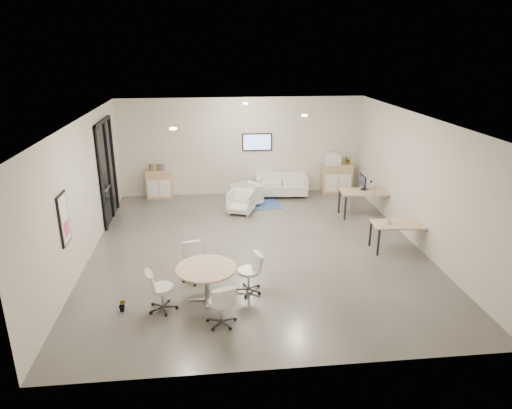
{
  "coord_description": "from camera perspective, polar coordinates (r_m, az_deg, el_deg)",
  "views": [
    {
      "loc": [
        -1.12,
        -10.28,
        4.77
      ],
      "look_at": [
        0.03,
        0.4,
        1.0
      ],
      "focal_mm": 32.0,
      "sensor_mm": 36.0,
      "label": 1
    }
  ],
  "objects": [
    {
      "name": "sideboard_right",
      "position": [
        15.73,
        10.03,
        3.25
      ],
      "size": [
        0.99,
        0.48,
        0.99
      ],
      "color": "tan",
      "rests_on": "room_shell"
    },
    {
      "name": "monitor",
      "position": [
        13.68,
        13.24,
        2.76
      ],
      "size": [
        0.2,
        0.5,
        0.44
      ],
      "color": "black",
      "rests_on": "desk_rear"
    },
    {
      "name": "cup",
      "position": [
        11.46,
        16.29,
        -2.02
      ],
      "size": [
        0.16,
        0.13,
        0.14
      ],
      "primitive_type": "imported",
      "rotation": [
        0.0,
        0.0,
        0.19
      ],
      "color": "white",
      "rests_on": "desk_front"
    },
    {
      "name": "books",
      "position": [
        15.1,
        -12.28,
        4.58
      ],
      "size": [
        0.48,
        0.14,
        0.22
      ],
      "color": "red",
      "rests_on": "sideboard_left"
    },
    {
      "name": "ceiling_spots",
      "position": [
        11.26,
        -1.42,
        11.2
      ],
      "size": [
        3.14,
        4.14,
        0.03
      ],
      "color": "#FFEAC6",
      "rests_on": "room_shell"
    },
    {
      "name": "sideboard_left",
      "position": [
        15.25,
        -11.97,
        2.49
      ],
      "size": [
        0.83,
        0.43,
        0.93
      ],
      "color": "tan",
      "rests_on": "room_shell"
    },
    {
      "name": "desk_rear",
      "position": [
        13.65,
        13.5,
        1.33
      ],
      "size": [
        1.51,
        0.87,
        0.75
      ],
      "rotation": [
        0.0,
        0.0,
        -0.1
      ],
      "color": "tan",
      "rests_on": "room_shell"
    },
    {
      "name": "meeting_chairs",
      "position": [
        9.06,
        -6.19,
        -9.55
      ],
      "size": [
        2.41,
        2.41,
        0.82
      ],
      "color": "white",
      "rests_on": "room_shell"
    },
    {
      "name": "artwork",
      "position": [
        9.69,
        -22.88,
        -1.71
      ],
      "size": [
        0.05,
        0.54,
        1.04
      ],
      "color": "black",
      "rests_on": "room_shell"
    },
    {
      "name": "armchair_right",
      "position": [
        13.58,
        -1.93,
        0.41
      ],
      "size": [
        0.91,
        0.88,
        0.74
      ],
      "primitive_type": "imported",
      "rotation": [
        0.0,
        0.0,
        -0.35
      ],
      "color": "beige",
      "rests_on": "room_shell"
    },
    {
      "name": "room_shell",
      "position": [
        10.81,
        0.07,
        2.28
      ],
      "size": [
        9.6,
        10.6,
        4.8
      ],
      "color": "#4D4B46",
      "rests_on": "ground"
    },
    {
      "name": "desk_front",
      "position": [
        11.6,
        17.5,
        -2.61
      ],
      "size": [
        1.36,
        0.77,
        0.68
      ],
      "rotation": [
        0.0,
        0.0,
        -0.09
      ],
      "color": "tan",
      "rests_on": "room_shell"
    },
    {
      "name": "wall_tv",
      "position": [
        15.13,
        0.13,
        7.81
      ],
      "size": [
        0.98,
        0.06,
        0.58
      ],
      "color": "black",
      "rests_on": "room_shell"
    },
    {
      "name": "loveseat",
      "position": [
        15.21,
        3.18,
        2.37
      ],
      "size": [
        1.75,
        0.98,
        0.63
      ],
      "rotation": [
        0.0,
        0.0,
        -0.08
      ],
      "color": "beige",
      "rests_on": "room_shell"
    },
    {
      "name": "round_table",
      "position": [
        8.96,
        -6.24,
        -8.33
      ],
      "size": [
        1.17,
        1.17,
        0.71
      ],
      "color": "tan",
      "rests_on": "room_shell"
    },
    {
      "name": "glass_door",
      "position": [
        13.5,
        -18.11,
        4.34
      ],
      "size": [
        0.09,
        1.9,
        2.85
      ],
      "color": "black",
      "rests_on": "room_shell"
    },
    {
      "name": "armchair_left",
      "position": [
        14.24,
        -1.16,
        1.38
      ],
      "size": [
        0.99,
        1.01,
        0.77
      ],
      "primitive_type": "imported",
      "rotation": [
        0.0,
        0.0,
        -1.0
      ],
      "color": "beige",
      "rests_on": "room_shell"
    },
    {
      "name": "plant_floor",
      "position": [
        9.19,
        -16.32,
        -12.38
      ],
      "size": [
        0.22,
        0.3,
        0.12
      ],
      "primitive_type": "imported",
      "rotation": [
        0.0,
        0.0,
        -0.3
      ],
      "color": "#3F7F3F",
      "rests_on": "room_shell"
    },
    {
      "name": "plant_cabinet",
      "position": [
        15.68,
        11.4,
        5.41
      ],
      "size": [
        0.29,
        0.31,
        0.22
      ],
      "primitive_type": "imported",
      "rotation": [
        0.0,
        0.0,
        0.1
      ],
      "color": "#3F7F3F",
      "rests_on": "sideboard_right"
    },
    {
      "name": "blue_rug",
      "position": [
        14.34,
        -0.01,
        -0.08
      ],
      "size": [
        1.6,
        1.18,
        0.01
      ],
      "primitive_type": "cube",
      "rotation": [
        0.0,
        0.0,
        0.15
      ],
      "color": "#2A4C81",
      "rests_on": "room_shell"
    },
    {
      "name": "printer",
      "position": [
        15.52,
        9.55,
        5.6
      ],
      "size": [
        0.55,
        0.47,
        0.36
      ],
      "rotation": [
        0.0,
        0.0,
        -0.09
      ],
      "color": "white",
      "rests_on": "sideboard_right"
    }
  ]
}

